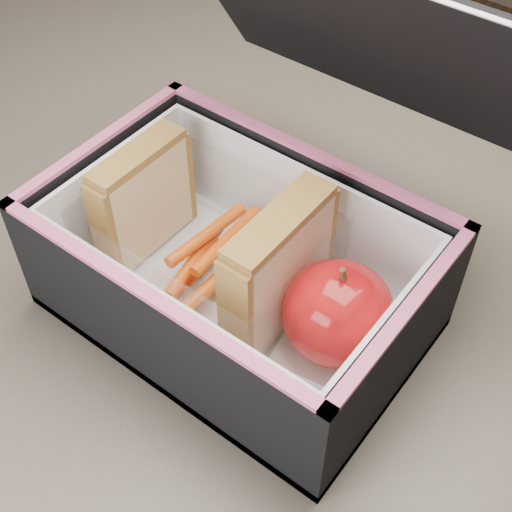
{
  "coord_description": "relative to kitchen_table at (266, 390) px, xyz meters",
  "views": [
    {
      "loc": [
        0.2,
        -0.27,
        1.2
      ],
      "look_at": [
        -0.02,
        0.01,
        0.81
      ],
      "focal_mm": 50.0,
      "sensor_mm": 36.0,
      "label": 1
    }
  ],
  "objects": [
    {
      "name": "sandwich_left",
      "position": [
        -0.13,
        0.0,
        0.15
      ],
      "size": [
        0.02,
        0.09,
        0.1
      ],
      "color": "#D1B081",
      "rests_on": "plastic_tub"
    },
    {
      "name": "lunch_bag",
      "position": [
        -0.03,
        0.0,
        0.15
      ],
      "size": [
        0.28,
        0.28,
        0.26
      ],
      "color": "black",
      "rests_on": "kitchen_table"
    },
    {
      "name": "paper_napkin",
      "position": [
        0.06,
        0.01,
        0.11
      ],
      "size": [
        0.09,
        0.09,
        0.01
      ],
      "primitive_type": "cube",
      "rotation": [
        0.0,
        0.0,
        0.17
      ],
      "color": "white",
      "rests_on": "lunch_bag"
    },
    {
      "name": "red_apple",
      "position": [
        0.06,
        0.01,
        0.15
      ],
      "size": [
        0.11,
        0.11,
        0.08
      ],
      "rotation": [
        0.0,
        0.0,
        -0.42
      ],
      "color": "maroon",
      "rests_on": "paper_napkin"
    },
    {
      "name": "sandwich_right",
      "position": [
        0.01,
        0.0,
        0.16
      ],
      "size": [
        0.03,
        0.1,
        0.11
      ],
      "color": "#D1B081",
      "rests_on": "plastic_tub"
    },
    {
      "name": "carrot_sticks",
      "position": [
        -0.06,
        -0.0,
        0.12
      ],
      "size": [
        0.05,
        0.13,
        0.03
      ],
      "color": "#D53E0D",
      "rests_on": "plastic_tub"
    },
    {
      "name": "kitchen_table",
      "position": [
        0.0,
        0.0,
        0.0
      ],
      "size": [
        1.2,
        0.8,
        0.75
      ],
      "color": "brown",
      "rests_on": "ground"
    },
    {
      "name": "plastic_tub",
      "position": [
        -0.06,
        0.0,
        0.14
      ],
      "size": [
        0.18,
        0.13,
        0.07
      ],
      "primitive_type": null,
      "color": "white",
      "rests_on": "lunch_bag"
    }
  ]
}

